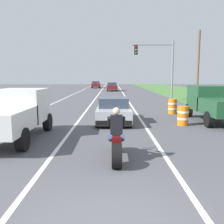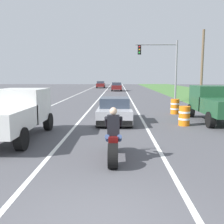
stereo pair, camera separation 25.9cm
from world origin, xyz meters
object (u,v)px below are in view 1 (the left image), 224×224
at_px(construction_barrel_nearest, 183,116).
at_px(motorcycle_with_rider, 116,142).
at_px(pickup_truck_right_shoulder_dark_green, 214,102).
at_px(traffic_light_mast_near, 160,62).
at_px(pickup_truck_left_lane_white, 14,112).
at_px(sports_car_silver, 113,111).
at_px(distant_car_further_ahead, 96,84).
at_px(construction_barrel_mid, 172,106).
at_px(distant_car_far_ahead, 112,86).

bearing_deg(construction_barrel_nearest, motorcycle_with_rider, -122.36).
relative_size(pickup_truck_right_shoulder_dark_green, traffic_light_mast_near, 0.80).
xyz_separation_m(pickup_truck_left_lane_white, construction_barrel_nearest, (7.58, 2.97, -0.60)).
relative_size(sports_car_silver, construction_barrel_nearest, 4.30).
bearing_deg(pickup_truck_right_shoulder_dark_green, traffic_light_mast_near, 94.60).
height_order(construction_barrel_nearest, distant_car_further_ahead, distant_car_further_ahead).
bearing_deg(traffic_light_mast_near, construction_barrel_mid, -94.42).
bearing_deg(distant_car_far_ahead, distant_car_further_ahead, 107.07).
xyz_separation_m(construction_barrel_nearest, distant_car_far_ahead, (-3.65, 31.54, 0.27)).
xyz_separation_m(sports_car_silver, distant_car_far_ahead, (-0.06, 30.54, 0.14)).
distance_m(motorcycle_with_rider, distant_car_far_ahead, 37.14).
height_order(pickup_truck_right_shoulder_dark_green, construction_barrel_nearest, pickup_truck_right_shoulder_dark_green).
bearing_deg(motorcycle_with_rider, pickup_truck_left_lane_white, 146.83).
relative_size(sports_car_silver, traffic_light_mast_near, 0.72).
distance_m(pickup_truck_right_shoulder_dark_green, construction_barrel_nearest, 2.35).
bearing_deg(distant_car_far_ahead, pickup_truck_left_lane_white, -96.49).
distance_m(traffic_light_mast_near, distant_car_further_ahead, 31.95).
bearing_deg(construction_barrel_nearest, construction_barrel_mid, 83.94).
bearing_deg(pickup_truck_left_lane_white, motorcycle_with_rider, -33.17).
distance_m(sports_car_silver, construction_barrel_nearest, 3.73).
bearing_deg(construction_barrel_nearest, sports_car_silver, 164.49).
bearing_deg(distant_car_far_ahead, sports_car_silver, -89.88).
bearing_deg(distant_car_further_ahead, motorcycle_with_rider, -85.69).
height_order(construction_barrel_nearest, construction_barrel_mid, same).
relative_size(pickup_truck_left_lane_white, distant_car_far_ahead, 1.20).
distance_m(construction_barrel_nearest, distant_car_further_ahead, 43.78).
distance_m(motorcycle_with_rider, traffic_light_mast_near, 18.99).
bearing_deg(traffic_light_mast_near, pickup_truck_right_shoulder_dark_green, -85.40).
distance_m(motorcycle_with_rider, pickup_truck_left_lane_white, 4.84).
bearing_deg(construction_barrel_nearest, pickup_truck_left_lane_white, -158.59).
bearing_deg(motorcycle_with_rider, sports_car_silver, 90.36).
xyz_separation_m(construction_barrel_mid, distant_car_further_ahead, (-7.66, 39.07, 0.27)).
distance_m(construction_barrel_mid, distant_car_further_ahead, 39.82).
bearing_deg(distant_car_further_ahead, construction_barrel_nearest, -80.50).
bearing_deg(pickup_truck_left_lane_white, sports_car_silver, 44.86).
bearing_deg(construction_barrel_nearest, traffic_light_mast_near, 85.04).
height_order(sports_car_silver, traffic_light_mast_near, traffic_light_mast_near).
bearing_deg(distant_car_further_ahead, construction_barrel_mid, -78.90).
relative_size(construction_barrel_mid, distant_car_further_ahead, 0.25).
bearing_deg(construction_barrel_nearest, distant_car_far_ahead, 96.61).
height_order(construction_barrel_mid, distant_car_far_ahead, distant_car_far_ahead).
distance_m(distant_car_far_ahead, distant_car_further_ahead, 12.18).
height_order(pickup_truck_left_lane_white, distant_car_further_ahead, pickup_truck_left_lane_white).
height_order(pickup_truck_left_lane_white, distant_car_far_ahead, pickup_truck_left_lane_white).
relative_size(motorcycle_with_rider, pickup_truck_left_lane_white, 0.46).
xyz_separation_m(traffic_light_mast_near, construction_barrel_mid, (-0.65, -8.39, -3.46)).
bearing_deg(pickup_truck_right_shoulder_dark_green, distant_car_far_ahead, 100.52).
xyz_separation_m(pickup_truck_right_shoulder_dark_green, distant_car_far_ahead, (-5.66, 30.48, -0.33)).
height_order(construction_barrel_mid, distant_car_further_ahead, distant_car_further_ahead).
height_order(motorcycle_with_rider, distant_car_further_ahead, motorcycle_with_rider).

